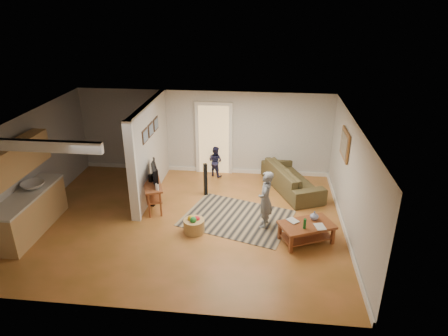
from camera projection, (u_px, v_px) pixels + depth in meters
The scene contains 11 objects.
ground at pixel (186, 221), 9.65m from camera, with size 7.50×7.50×0.00m, color brown.
room_shell at pixel (144, 157), 9.56m from camera, with size 7.54×6.02×2.52m.
area_rug at pixel (237, 218), 9.75m from camera, with size 2.50×1.83×0.01m, color black.
sofa at pixel (291, 189), 11.21m from camera, with size 2.32×0.91×0.68m, color #483B24.
coffee_table at pixel (307, 227), 8.72m from camera, with size 1.32×1.09×0.68m.
tv_console at pixel (153, 185), 9.99m from camera, with size 0.78×1.18×0.95m.
speaker_left at pixel (152, 190), 10.15m from camera, with size 0.09×0.09×0.90m, color black.
speaker_right at pixel (205, 180), 10.71m from camera, with size 0.09×0.09×0.92m, color black.
toy_basket at pixel (194, 225), 9.13m from camera, with size 0.48×0.48×0.43m.
child at pixel (264, 225), 9.45m from camera, with size 0.51×0.33×1.39m, color slate.
toddler at pixel (216, 175), 12.06m from camera, with size 0.45×0.35×0.93m, color #202043.
Camera 1 is at (1.82, -8.18, 5.03)m, focal length 32.00 mm.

